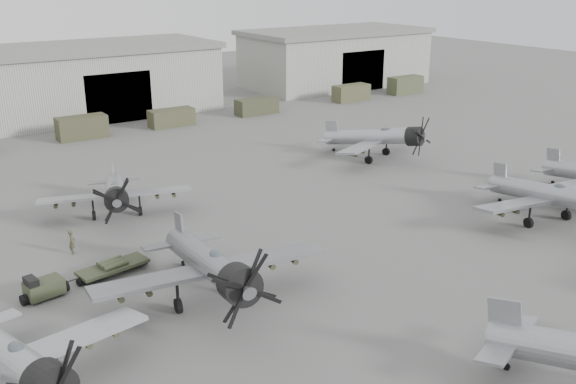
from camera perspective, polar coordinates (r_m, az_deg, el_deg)
name	(u,v)px	position (r m, az deg, el deg)	size (l,w,h in m)	color
ground	(485,315)	(36.63, 17.09, -10.42)	(220.00, 220.00, 0.00)	#555452
hangar_center	(99,79)	(86.20, -16.42, 9.64)	(29.00, 14.80, 8.70)	#B1B2A6
hangar_right	(335,57)	(104.07, 4.22, 11.88)	(29.00, 14.80, 8.70)	#B1B2A6
support_truck_3	(82,127)	(73.77, -17.84, 5.48)	(5.33, 2.20, 2.46)	#3E3F29
support_truck_4	(172,118)	(77.29, -10.31, 6.52)	(5.28, 2.20, 2.01)	#42422B
support_truck_5	(257,106)	(82.58, -2.80, 7.62)	(5.46, 2.20, 2.01)	#3A3C27
support_truck_6	(351,93)	(91.40, 5.64, 8.76)	(5.34, 2.20, 2.27)	#484930
support_truck_7	(405,85)	(98.21, 10.38, 9.34)	(5.42, 2.20, 2.52)	#434B31
aircraft_mid_0	(13,360)	(29.82, -23.26, -13.56)	(12.30, 11.07, 4.88)	#A0A4A9
aircraft_mid_1	(212,266)	(35.16, -6.74, -6.54)	(13.23, 11.91, 5.26)	gray
aircraft_mid_2	(552,195)	(49.79, 22.45, -0.29)	(12.20, 10.98, 4.84)	gray
aircraft_far_0	(115,192)	(48.92, -15.09, -0.01)	(11.15, 10.04, 4.47)	#9D9FA5
aircraft_far_1	(380,137)	(62.74, 8.15, 4.83)	(11.96, 10.80, 4.83)	#9DA1A6
tug_trailer	(71,280)	(39.54, -18.69, -7.39)	(7.54, 2.58, 1.49)	#343A26
ground_crew	(72,242)	(44.05, -18.65, -4.21)	(0.60, 0.40, 1.66)	#44452D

